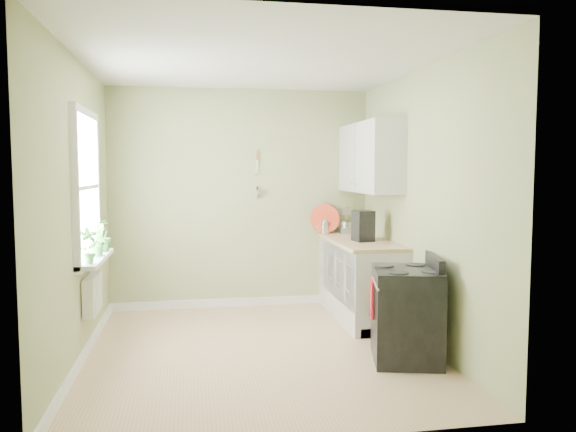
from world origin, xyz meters
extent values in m
cube|color=tan|center=(0.00, 0.00, -0.01)|extent=(3.20, 3.60, 0.02)
cube|color=white|center=(0.00, 0.00, 2.71)|extent=(3.20, 3.60, 0.02)
cube|color=tan|center=(0.00, 1.81, 1.35)|extent=(3.20, 0.02, 2.70)
cube|color=tan|center=(-1.61, 0.00, 1.35)|extent=(0.02, 3.60, 2.70)
cube|color=tan|center=(1.61, 0.00, 1.35)|extent=(0.02, 3.60, 2.70)
cube|color=white|center=(1.30, 1.00, 0.43)|extent=(0.60, 1.60, 0.87)
cube|color=#D5B282|center=(1.29, 1.00, 0.89)|extent=(0.64, 1.60, 0.04)
cube|color=white|center=(1.43, 1.10, 1.85)|extent=(0.35, 1.40, 0.80)
cube|color=white|center=(-1.59, 0.30, 1.55)|extent=(0.02, 1.00, 1.30)
cube|color=white|center=(-1.57, 0.30, 2.24)|extent=(0.06, 1.14, 0.07)
cube|color=white|center=(-1.57, 0.30, 0.86)|extent=(0.06, 1.14, 0.07)
cube|color=white|center=(-1.57, 0.30, 1.55)|extent=(0.04, 1.00, 0.04)
cube|color=white|center=(-1.51, 0.30, 0.88)|extent=(0.18, 1.14, 0.04)
cube|color=white|center=(-1.54, 0.25, 0.55)|extent=(0.12, 0.50, 0.35)
cylinder|color=#D5B282|center=(0.20, 1.78, 1.88)|extent=(0.02, 0.02, 0.10)
cylinder|color=silver|center=(0.20, 1.78, 1.76)|extent=(0.01, 0.01, 0.16)
cylinder|color=silver|center=(0.20, 1.78, 1.42)|extent=(0.01, 0.14, 0.14)
cube|color=black|center=(1.27, -0.47, 0.40)|extent=(0.72, 0.79, 0.80)
cube|color=black|center=(1.27, -0.47, 0.81)|extent=(0.72, 0.79, 0.03)
cube|color=black|center=(1.53, -0.47, 0.88)|extent=(0.21, 0.67, 0.12)
cylinder|color=#B2B2B7|center=(0.98, -0.47, 0.71)|extent=(0.16, 0.54, 0.02)
cube|color=#AF141D|center=(0.98, -0.38, 0.55)|extent=(0.07, 0.19, 0.34)
cube|color=#B2B2B7|center=(1.32, 1.72, 0.95)|extent=(0.19, 0.28, 0.07)
cube|color=#B2B2B7|center=(1.32, 1.84, 1.07)|extent=(0.11, 0.08, 0.20)
cube|color=#B2B2B7|center=(1.32, 1.74, 1.19)|extent=(0.14, 0.27, 0.09)
sphere|color=#B2B2B7|center=(1.32, 1.84, 1.21)|extent=(0.11, 0.11, 0.11)
cylinder|color=silver|center=(1.32, 1.67, 1.00)|extent=(0.15, 0.15, 0.13)
cylinder|color=silver|center=(1.05, 1.72, 0.98)|extent=(0.11, 0.11, 0.14)
cone|color=silver|center=(1.05, 1.72, 1.07)|extent=(0.11, 0.11, 0.04)
cylinder|color=silver|center=(0.97, 1.72, 1.01)|extent=(0.10, 0.03, 0.08)
cube|color=black|center=(1.29, 0.88, 1.08)|extent=(0.23, 0.24, 0.34)
cylinder|color=black|center=(1.26, 0.88, 0.98)|extent=(0.11, 0.11, 0.12)
cylinder|color=red|center=(1.05, 1.72, 1.09)|extent=(0.37, 0.14, 0.37)
cylinder|color=#B5A48F|center=(1.22, 0.99, 0.94)|extent=(0.06, 0.06, 0.06)
cylinder|color=red|center=(1.22, 0.99, 0.98)|extent=(0.07, 0.07, 0.01)
imported|color=#398132|center=(-1.50, -0.13, 1.06)|extent=(0.21, 0.19, 0.32)
imported|color=#398132|center=(-1.50, 0.33, 1.06)|extent=(0.18, 0.20, 0.31)
imported|color=#398132|center=(-1.50, 0.63, 1.06)|extent=(0.23, 0.23, 0.33)
camera|label=1|loc=(-0.62, -5.15, 1.72)|focal=35.00mm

